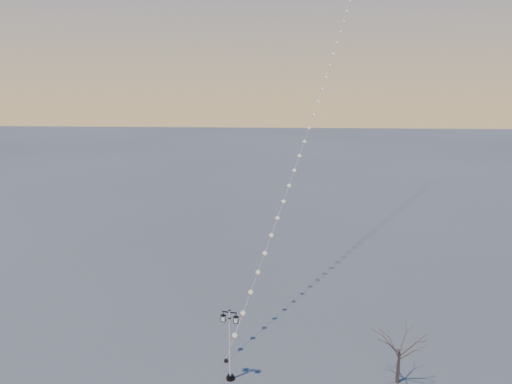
{
  "coord_description": "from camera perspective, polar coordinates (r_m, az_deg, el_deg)",
  "views": [
    {
      "loc": [
        2.29,
        -22.28,
        16.52
      ],
      "look_at": [
        0.41,
        7.93,
        9.24
      ],
      "focal_mm": 31.99,
      "sensor_mm": 36.0,
      "label": 1
    }
  ],
  "objects": [
    {
      "name": "ground",
      "position": [
        27.84,
        -2.02,
        -22.89
      ],
      "size": [
        300.0,
        300.0,
        0.0
      ],
      "primitive_type": "plane",
      "color": "#4B4C4C",
      "rests_on": "ground"
    },
    {
      "name": "bare_tree",
      "position": [
        27.77,
        17.59,
        -17.65
      ],
      "size": [
        2.12,
        2.12,
        3.51
      ],
      "rotation": [
        0.0,
        0.0,
        0.06
      ],
      "color": "#503B31",
      "rests_on": "ground"
    },
    {
      "name": "kite_train",
      "position": [
        46.47,
        9.72,
        18.69
      ],
      "size": [
        16.44,
        44.02,
        41.88
      ],
      "rotation": [
        0.0,
        0.0,
        -0.31
      ],
      "color": "black",
      "rests_on": "ground"
    },
    {
      "name": "street_lamp",
      "position": [
        26.89,
        -3.28,
        -18.14
      ],
      "size": [
        1.1,
        0.5,
        4.37
      ],
      "rotation": [
        0.0,
        0.0,
        -0.17
      ],
      "color": "black",
      "rests_on": "ground"
    }
  ]
}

